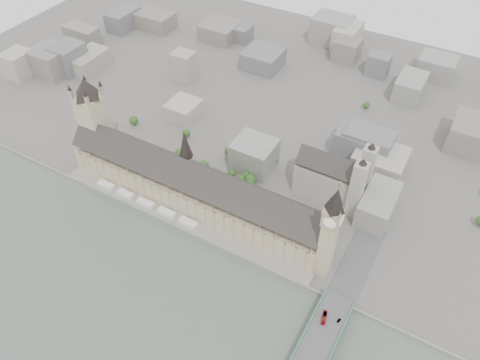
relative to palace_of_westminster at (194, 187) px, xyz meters
The scene contains 13 objects.
ground 30.06m from the palace_of_westminster, 90.00° to the right, with size 900.00×900.00×0.00m, color #595651.
embankment_wall 40.67m from the palace_of_westminster, 90.00° to the right, with size 600.00×1.50×3.00m, color slate.
river_terrace 34.80m from the palace_of_westminster, 90.00° to the right, with size 270.00×15.00×2.00m, color slate.
terrace_tents 51.60m from the palace_of_westminster, 146.28° to the right, with size 118.00×7.00×4.00m.
palace_of_westminster is the anchor object (origin of this frame).
elizabeth_tower 142.94m from the palace_of_westminster, ahead, with size 17.00×17.00×107.50m.
victoria_tower 126.41m from the palace_of_westminster, behind, with size 30.00×30.00×100.00m.
central_tower 37.14m from the palace_of_westminster, 147.79° to the left, with size 13.00×13.00×48.00m.
westminster_abbey 134.09m from the palace_of_westminster, 34.17° to the left, with size 68.00×36.00×64.00m.
city_skyline_inland 225.33m from the palace_of_westminster, 90.00° to the left, with size 720.00×360.00×38.00m, color gray, non-canonical shape.
park_trees 44.22m from the palace_of_westminster, 103.94° to the left, with size 110.00×30.00×15.00m, color #224A1A, non-canonical shape.
red_bus_north 169.52m from the palace_of_westminster, 20.54° to the right, with size 2.83×12.10×3.37m, color #9D1411.
car_silver 178.25m from the palace_of_westminster, 18.20° to the right, with size 1.39×4.00×1.32m, color gray.
Camera 1 is at (191.49, -228.95, 338.34)m, focal length 35.00 mm.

